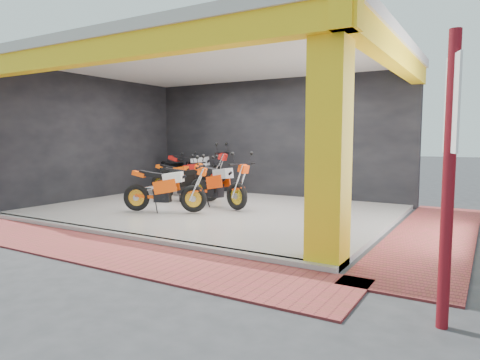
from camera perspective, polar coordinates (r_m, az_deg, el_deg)
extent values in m
plane|color=#2D2D30|center=(8.71, -10.84, -6.27)|extent=(80.00, 80.00, 0.00)
cube|color=beige|center=(10.26, -3.41, -4.11)|extent=(8.00, 6.00, 0.10)
cube|color=beige|center=(10.28, -3.53, 15.80)|extent=(8.40, 6.40, 0.20)
cube|color=black|center=(12.80, 4.38, 5.44)|extent=(8.20, 0.20, 3.50)
cube|color=black|center=(12.87, -18.82, 5.16)|extent=(0.20, 6.20, 3.50)
cube|color=yellow|center=(5.94, 11.82, 5.25)|extent=(0.50, 0.50, 3.50)
cube|color=yellow|center=(7.96, -16.27, 16.41)|extent=(8.40, 0.30, 0.40)
cube|color=yellow|center=(8.67, 19.79, 15.39)|extent=(0.30, 6.40, 0.40)
cube|color=beige|center=(7.99, -15.74, -7.09)|extent=(8.00, 0.20, 0.10)
cube|color=#9A3234|center=(7.50, -20.10, -8.33)|extent=(9.00, 1.40, 0.03)
cube|color=#9A3234|center=(8.60, 24.34, -6.73)|extent=(1.40, 7.00, 0.03)
cylinder|color=maroon|center=(4.32, 26.04, -0.37)|extent=(0.11, 0.11, 2.73)
cube|color=white|center=(4.31, 26.44, 9.05)|extent=(0.16, 0.36, 0.87)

